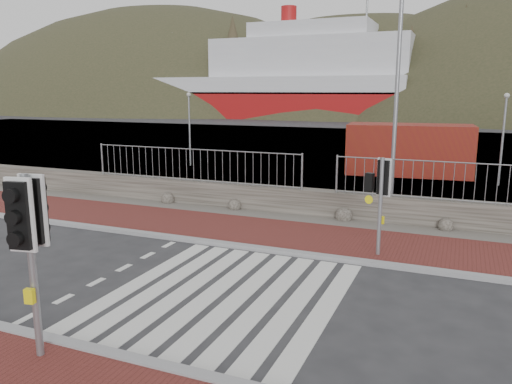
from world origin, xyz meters
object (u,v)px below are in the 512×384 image
at_px(traffic_signal_near, 29,228).
at_px(ferry, 272,83).
at_px(streetlight, 401,84).
at_px(shipping_container, 409,149).
at_px(traffic_signal_far, 380,186).

bearing_deg(traffic_signal_near, ferry, 97.17).
distance_m(streetlight, shipping_container, 9.99).
bearing_deg(traffic_signal_near, traffic_signal_far, 49.19).
bearing_deg(ferry, traffic_signal_near, -72.11).
relative_size(ferry, traffic_signal_far, 19.34).
relative_size(ferry, shipping_container, 8.17).
bearing_deg(traffic_signal_far, ferry, -50.01).
relative_size(ferry, streetlight, 6.37).
height_order(streetlight, shipping_container, streetlight).
xyz_separation_m(traffic_signal_near, traffic_signal_far, (4.14, 7.15, -0.31)).
xyz_separation_m(ferry, shipping_container, (26.50, -50.37, -4.09)).
height_order(traffic_signal_near, shipping_container, traffic_signal_near).
distance_m(ferry, shipping_container, 57.06).
relative_size(ferry, traffic_signal_near, 16.62).
height_order(traffic_signal_near, streetlight, streetlight).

